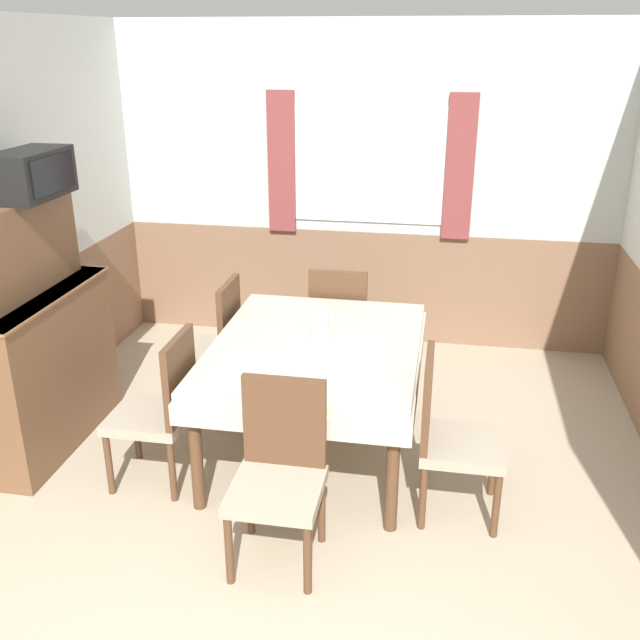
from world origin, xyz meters
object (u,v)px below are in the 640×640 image
at_px(chair_head_near, 279,470).
at_px(sideboard, 35,345).
at_px(dining_table, 316,358).
at_px(chair_right_near, 449,432).
at_px(chair_head_window, 340,323).
at_px(tv, 31,174).
at_px(chair_left_far, 213,341).
at_px(chair_left_near, 161,406).
at_px(vase, 320,324).

height_order(chair_head_near, sideboard, sideboard).
height_order(dining_table, chair_right_near, chair_right_near).
bearing_deg(chair_head_window, tv, -149.51).
bearing_deg(chair_head_window, sideboard, -146.20).
distance_m(chair_head_near, tv, 2.30).
relative_size(dining_table, sideboard, 1.01).
bearing_deg(chair_left_far, chair_left_near, -180.00).
bearing_deg(chair_head_window, chair_right_near, -60.69).
bearing_deg(dining_table, chair_left_near, -149.86).
bearing_deg(sideboard, dining_table, 6.18).
height_order(chair_left_far, chair_head_window, same).
xyz_separation_m(chair_left_far, chair_head_window, (0.81, 0.51, 0.00)).
relative_size(tv, vase, 3.38).
relative_size(chair_head_window, tv, 1.67).
xyz_separation_m(dining_table, chair_left_near, (-0.81, -0.47, -0.15)).
height_order(chair_head_window, vase, chair_head_window).
bearing_deg(chair_left_near, sideboard, 72.98).
bearing_deg(tv, vase, 3.94).
bearing_deg(vase, chair_left_near, -145.25).
distance_m(dining_table, vase, 0.21).
xyz_separation_m(chair_left_far, chair_left_near, (0.00, -0.95, 0.00)).
height_order(dining_table, chair_left_far, chair_left_far).
distance_m(chair_left_near, tv, 1.57).
height_order(sideboard, vase, sideboard).
distance_m(chair_left_near, vase, 1.06).
bearing_deg(sideboard, chair_head_window, 33.80).
height_order(chair_right_near, vase, chair_right_near).
relative_size(chair_left_near, vase, 5.65).
height_order(dining_table, chair_head_window, chair_head_window).
distance_m(chair_left_far, tv, 1.58).
height_order(chair_head_window, chair_head_near, same).
height_order(dining_table, tv, tv).
relative_size(chair_left_far, chair_head_window, 1.00).
relative_size(chair_left_far, vase, 5.65).
bearing_deg(chair_left_far, chair_right_near, -120.14).
distance_m(chair_head_near, sideboard, 1.92).
bearing_deg(vase, chair_left_far, 155.39).
distance_m(dining_table, chair_left_far, 0.95).
relative_size(chair_left_far, chair_head_near, 1.00).
xyz_separation_m(chair_head_window, vase, (0.01, -0.88, 0.34)).
height_order(chair_left_far, chair_head_near, same).
bearing_deg(tv, chair_right_near, -10.22).
relative_size(chair_left_far, chair_left_near, 1.00).
distance_m(dining_table, tv, 2.00).
bearing_deg(chair_right_near, chair_left_far, -120.14).
xyz_separation_m(chair_right_near, tv, (-2.51, 0.45, 1.22)).
relative_size(dining_table, chair_left_near, 1.71).
bearing_deg(vase, tv, -176.06).
bearing_deg(tv, dining_table, 0.69).
bearing_deg(dining_table, chair_head_near, -90.00).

